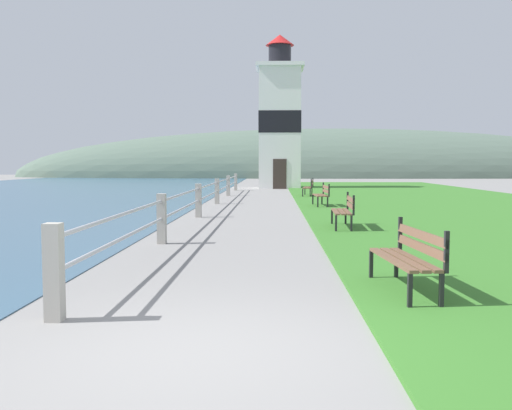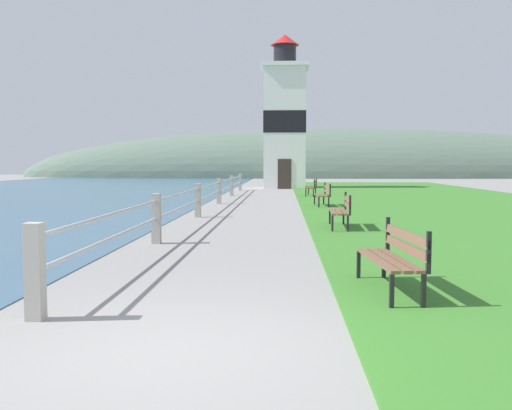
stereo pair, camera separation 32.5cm
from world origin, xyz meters
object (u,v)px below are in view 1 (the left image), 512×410
Objects in this scene: lighthouse at (280,121)px; park_bench_by_lighthouse at (309,186)px; park_bench_near at (410,254)px; park_bench_far at (322,194)px; park_bench_midway at (345,209)px.

park_bench_by_lighthouse is at bearing -82.17° from lighthouse.
park_bench_by_lighthouse is 11.17m from lighthouse.
park_bench_far is at bearing -95.68° from park_bench_near.
lighthouse is at bearing -84.18° from park_bench_midway.
park_bench_midway is 7.55m from park_bench_far.
park_bench_near is 14.87m from park_bench_far.
park_bench_near is 32.41m from lighthouse.
lighthouse reaches higher than park_bench_near.
park_bench_far is 17.80m from lighthouse.
park_bench_near is 7.32m from park_bench_midway.
park_bench_midway is at bearing 96.54° from park_bench_by_lighthouse.
park_bench_by_lighthouse is 0.19× the size of lighthouse.
park_bench_far is at bearing -85.08° from lighthouse.
lighthouse is (-1.42, 24.81, 4.10)m from park_bench_midway.
park_bench_by_lighthouse is (-0.07, 6.96, 0.00)m from park_bench_far.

